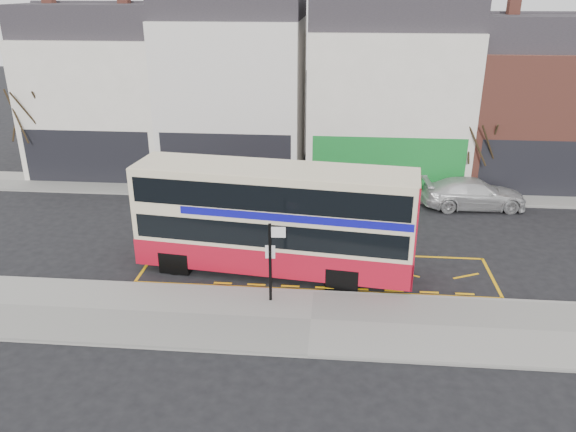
# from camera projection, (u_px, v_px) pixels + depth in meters

# --- Properties ---
(ground) EXTENTS (120.00, 120.00, 0.00)m
(ground) POSITION_uv_depth(u_px,v_px,m) (314.00, 289.00, 21.38)
(ground) COLOR black
(ground) RESTS_ON ground
(pavement) EXTENTS (40.00, 4.00, 0.15)m
(pavement) POSITION_uv_depth(u_px,v_px,m) (311.00, 321.00, 19.23)
(pavement) COLOR gray
(pavement) RESTS_ON ground
(kerb) EXTENTS (40.00, 0.15, 0.15)m
(kerb) POSITION_uv_depth(u_px,v_px,m) (313.00, 293.00, 21.00)
(kerb) COLOR gray
(kerb) RESTS_ON ground
(far_pavement) EXTENTS (50.00, 3.00, 0.15)m
(far_pavement) POSITION_uv_depth(u_px,v_px,m) (323.00, 190.00, 31.48)
(far_pavement) COLOR gray
(far_pavement) RESTS_ON ground
(road_markings) EXTENTS (14.00, 3.40, 0.01)m
(road_markings) POSITION_uv_depth(u_px,v_px,m) (316.00, 270.00, 22.85)
(road_markings) COLOR #EFAA0C
(road_markings) RESTS_ON ground
(terrace_far_left) EXTENTS (8.00, 8.01, 10.80)m
(terrace_far_left) POSITION_uv_depth(u_px,v_px,m) (107.00, 89.00, 34.46)
(terrace_far_left) COLOR white
(terrace_far_left) RESTS_ON ground
(terrace_left) EXTENTS (8.00, 8.01, 11.80)m
(terrace_left) POSITION_uv_depth(u_px,v_px,m) (236.00, 83.00, 33.61)
(terrace_left) COLOR silver
(terrace_left) RESTS_ON ground
(terrace_green_shop) EXTENTS (9.00, 8.01, 11.30)m
(terrace_green_shop) POSITION_uv_depth(u_px,v_px,m) (387.00, 89.00, 32.96)
(terrace_green_shop) COLOR white
(terrace_green_shop) RESTS_ON ground
(terrace_right) EXTENTS (9.00, 8.01, 10.30)m
(terrace_right) POSITION_uv_depth(u_px,v_px,m) (543.00, 101.00, 32.41)
(terrace_right) COLOR brown
(terrace_right) RESTS_ON ground
(double_decker_bus) EXTENTS (11.12, 3.78, 4.35)m
(double_decker_bus) POSITION_uv_depth(u_px,v_px,m) (275.00, 218.00, 21.94)
(double_decker_bus) COLOR beige
(double_decker_bus) RESTS_ON ground
(bus_stop_post) EXTENTS (0.75, 0.13, 3.00)m
(bus_stop_post) POSITION_uv_depth(u_px,v_px,m) (272.00, 255.00, 19.71)
(bus_stop_post) COLOR black
(bus_stop_post) RESTS_ON pavement
(car_silver) EXTENTS (3.87, 1.92, 1.27)m
(car_silver) POSITION_uv_depth(u_px,v_px,m) (175.00, 189.00, 30.08)
(car_silver) COLOR #A4A5A9
(car_silver) RESTS_ON ground
(car_grey) EXTENTS (3.97, 1.92, 1.26)m
(car_grey) POSITION_uv_depth(u_px,v_px,m) (345.00, 190.00, 29.96)
(car_grey) COLOR #474A50
(car_grey) RESTS_ON ground
(car_white) EXTENTS (5.39, 2.49, 1.53)m
(car_white) POSITION_uv_depth(u_px,v_px,m) (474.00, 194.00, 29.00)
(car_white) COLOR silver
(car_white) RESTS_ON ground
(street_tree_left) EXTENTS (3.19, 3.19, 6.89)m
(street_tree_left) POSITION_uv_depth(u_px,v_px,m) (27.00, 101.00, 31.69)
(street_tree_left) COLOR #302315
(street_tree_left) RESTS_ON ground
(street_tree_right) EXTENTS (2.42, 2.42, 5.22)m
(street_tree_right) POSITION_uv_depth(u_px,v_px,m) (482.00, 131.00, 29.76)
(street_tree_right) COLOR #302315
(street_tree_right) RESTS_ON ground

